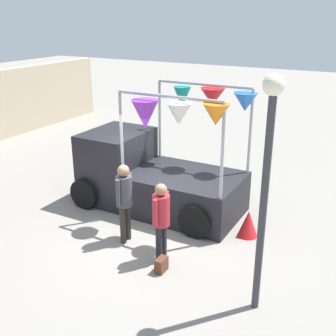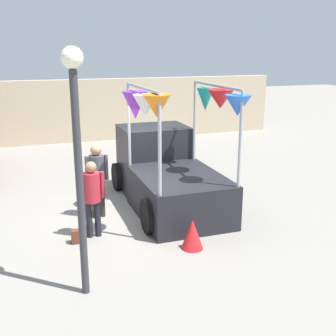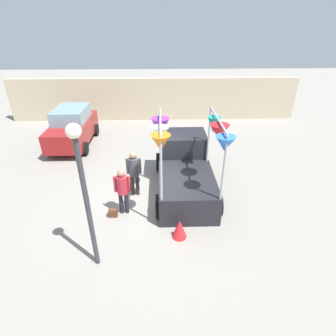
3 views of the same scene
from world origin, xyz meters
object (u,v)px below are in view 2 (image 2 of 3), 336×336
Objects in this scene: street_lamp at (77,140)px; folded_kite_bundle_crimson at (192,234)px; person_customer at (92,192)px; handbag at (78,236)px; person_vendor at (97,174)px; vendor_truck at (165,168)px.

folded_kite_bundle_crimson is at bearing 21.70° from street_lamp.
street_lamp is 3.27m from folded_kite_bundle_crimson.
person_customer is 5.83× the size of handbag.
person_customer is at bearing -105.24° from person_vendor.
person_vendor is (0.28, 1.04, 0.07)m from person_customer.
vendor_truck is at bearing 14.13° from person_vendor.
folded_kite_bundle_crimson is (2.22, 0.89, -2.22)m from street_lamp.
street_lamp reaches higher than folded_kite_bundle_crimson.
vendor_truck is at bearing 82.52° from folded_kite_bundle_crimson.
person_customer is at bearing 29.74° from handbag.
vendor_truck is 14.86× the size of handbag.
person_customer is at bearing 145.65° from folded_kite_bundle_crimson.
person_vendor reaches higher than handbag.
street_lamp is at bearing -125.79° from vendor_truck.
person_customer is 0.93m from handbag.
folded_kite_bundle_crimson is (1.74, -1.19, -0.68)m from person_customer.
person_vendor is (-1.81, -0.46, 0.15)m from vendor_truck.
street_lamp reaches higher than vendor_truck.
vendor_truck is 2.40× the size of person_vendor.
street_lamp reaches higher than person_vendor.
vendor_truck reaches higher than folded_kite_bundle_crimson.
vendor_truck reaches higher than person_customer.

